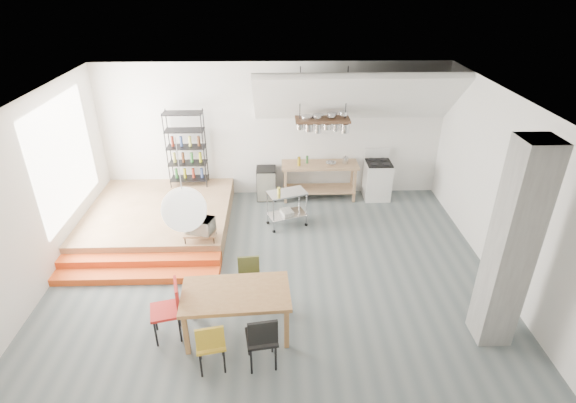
{
  "coord_description": "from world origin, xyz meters",
  "views": [
    {
      "loc": [
        0.05,
        -6.59,
        5.07
      ],
      "look_at": [
        0.28,
        0.8,
        1.16
      ],
      "focal_mm": 28.0,
      "sensor_mm": 36.0,
      "label": 1
    }
  ],
  "objects_px": {
    "dining_table": "(236,297)",
    "rolling_cart": "(287,204)",
    "stove": "(377,179)",
    "mini_fridge": "(266,183)"
  },
  "relations": [
    {
      "from": "dining_table",
      "to": "rolling_cart",
      "type": "height_order",
      "value": "rolling_cart"
    },
    {
      "from": "dining_table",
      "to": "stove",
      "type": "bearing_deg",
      "value": 52.22
    },
    {
      "from": "stove",
      "to": "rolling_cart",
      "type": "height_order",
      "value": "stove"
    },
    {
      "from": "dining_table",
      "to": "mini_fridge",
      "type": "bearing_deg",
      "value": 81.69
    },
    {
      "from": "rolling_cart",
      "to": "mini_fridge",
      "type": "distance_m",
      "value": 1.4
    },
    {
      "from": "stove",
      "to": "rolling_cart",
      "type": "xyz_separation_m",
      "value": [
        -2.22,
        -1.27,
        0.04
      ]
    },
    {
      "from": "dining_table",
      "to": "mini_fridge",
      "type": "height_order",
      "value": "mini_fridge"
    },
    {
      "from": "stove",
      "to": "dining_table",
      "type": "xyz_separation_m",
      "value": [
        -3.07,
        -4.47,
        0.2
      ]
    },
    {
      "from": "stove",
      "to": "dining_table",
      "type": "relative_size",
      "value": 0.71
    },
    {
      "from": "stove",
      "to": "dining_table",
      "type": "bearing_deg",
      "value": -124.43
    }
  ]
}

